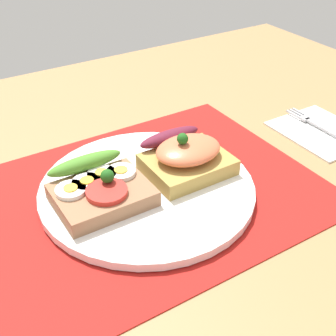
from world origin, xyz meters
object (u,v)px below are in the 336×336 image
Objects in this scene: napkin at (322,131)px; fork at (322,127)px; plate at (147,189)px; sandwich_salmon at (187,157)px; sandwich_egg_tomato at (100,188)px.

fork is at bearing 30.30° from napkin.
plate is 6.42cm from sandwich_salmon.
plate is 1.99× the size of napkin.
sandwich_egg_tomato is at bearing 178.16° from fork.
sandwich_salmon is at bearing 178.71° from fork.
sandwich_egg_tomato is at bearing 177.02° from sandwich_salmon.
plate is 29.83cm from napkin.
fork is (0.18, 0.11, 0.46)cm from napkin.
sandwich_egg_tomato is at bearing 177.98° from napkin.
plate is 2.54× the size of sandwich_salmon.
sandwich_salmon is 0.78× the size of napkin.
fork is at bearing -0.88° from plate.
sandwich_salmon reaches higher than plate.
sandwich_salmon reaches higher than fork.
napkin is 0.89× the size of fork.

